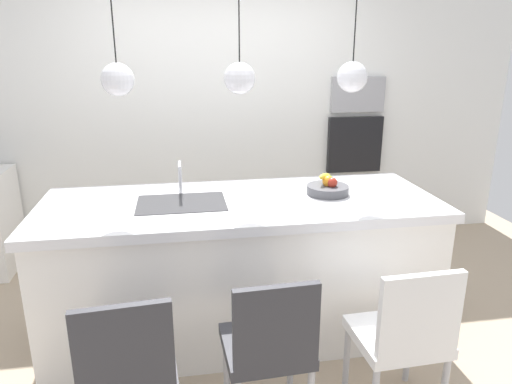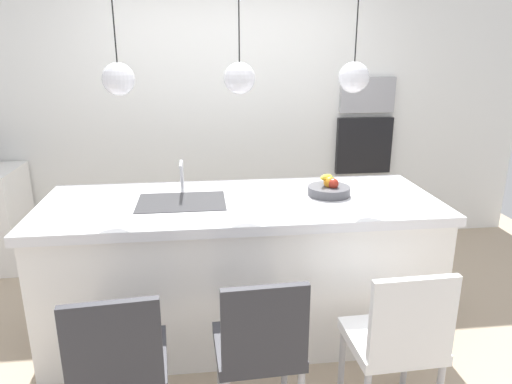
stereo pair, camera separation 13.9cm
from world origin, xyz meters
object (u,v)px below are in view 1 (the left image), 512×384
(microwave, at_px, (357,94))
(fruit_bowl, at_px, (328,187))
(oven, at_px, (354,144))
(chair_near, at_px, (128,366))
(chair_middle, at_px, (270,345))
(chair_far, at_px, (404,334))

(microwave, bearing_deg, fruit_bowl, -116.82)
(oven, bearing_deg, chair_near, -128.82)
(microwave, relative_size, chair_middle, 0.60)
(chair_near, bearing_deg, fruit_bowl, 38.26)
(fruit_bowl, height_order, microwave, microwave)
(fruit_bowl, xyz_separation_m, oven, (0.78, 1.54, -0.04))
(fruit_bowl, relative_size, chair_near, 0.32)
(oven, xyz_separation_m, chair_middle, (-1.37, -2.53, -0.44))
(chair_far, bearing_deg, microwave, 75.12)
(chair_middle, xyz_separation_m, chair_far, (0.70, -0.00, -0.01))
(microwave, bearing_deg, chair_near, -128.82)
(fruit_bowl, xyz_separation_m, microwave, (0.78, 1.54, 0.46))
(fruit_bowl, bearing_deg, microwave, 63.18)
(microwave, xyz_separation_m, chair_far, (-0.67, -2.53, -0.96))
(chair_near, relative_size, chair_middle, 0.99)
(chair_near, distance_m, chair_middle, 0.67)
(chair_middle, bearing_deg, microwave, 61.55)
(microwave, height_order, chair_far, microwave)
(fruit_bowl, relative_size, chair_far, 0.31)
(fruit_bowl, bearing_deg, oven, 63.18)
(oven, distance_m, chair_far, 2.66)
(fruit_bowl, bearing_deg, chair_middle, -120.90)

